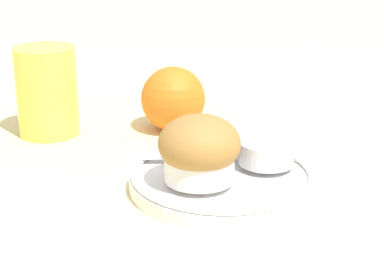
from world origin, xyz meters
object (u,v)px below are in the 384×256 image
(orange_fruit, at_px, (173,99))
(juice_glass, at_px, (47,91))
(muffin, at_px, (199,150))
(butter_knife, at_px, (215,154))

(orange_fruit, distance_m, juice_glass, 0.16)
(muffin, xyz_separation_m, juice_glass, (-0.07, 0.26, 0.00))
(juice_glass, bearing_deg, butter_knife, -61.73)
(muffin, height_order, butter_knife, muffin)
(butter_knife, xyz_separation_m, juice_glass, (-0.11, 0.21, 0.03))
(muffin, xyz_separation_m, butter_knife, (0.05, 0.05, -0.03))
(muffin, relative_size, juice_glass, 0.72)
(muffin, relative_size, orange_fruit, 0.98)
(juice_glass, bearing_deg, muffin, -75.34)
(muffin, height_order, juice_glass, juice_glass)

